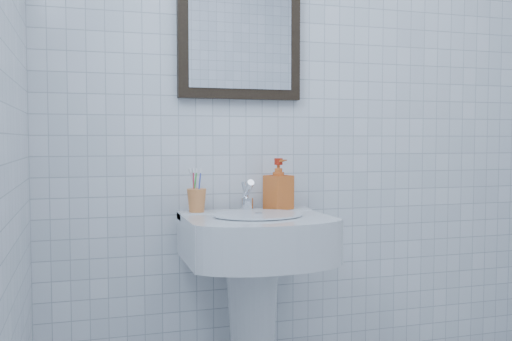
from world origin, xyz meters
name	(u,v)px	position (x,y,z in m)	size (l,w,h in m)	color
wall_back	(309,99)	(0.00, 1.20, 1.25)	(2.20, 0.02, 2.50)	white
washbasin	(254,283)	(-0.30, 0.98, 0.54)	(0.53, 0.39, 0.81)	silver
faucet	(247,198)	(-0.30, 1.08, 0.85)	(0.05, 0.11, 0.12)	silver
toothbrush_cup	(197,200)	(-0.50, 1.10, 0.85)	(0.07, 0.07, 0.09)	#EC8744
soap_dispenser	(278,184)	(-0.17, 1.09, 0.90)	(0.09, 0.09, 0.20)	#C04C12
wall_mirror	(240,21)	(-0.30, 1.18, 1.55)	(0.50, 0.04, 0.62)	black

